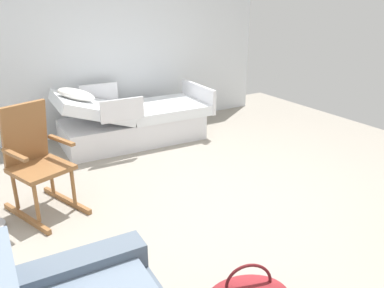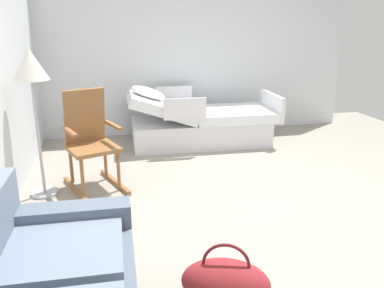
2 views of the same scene
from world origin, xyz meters
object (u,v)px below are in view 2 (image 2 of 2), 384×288
at_px(hospital_bed, 200,124).
at_px(duffel_bag, 226,283).
at_px(rocking_chair, 90,142).
at_px(floor_lamp, 31,75).

xyz_separation_m(hospital_bed, duffel_bag, (-3.43, 0.67, -0.14)).
relative_size(rocking_chair, duffel_bag, 1.64).
bearing_deg(hospital_bed, rocking_chair, 130.97).
bearing_deg(floor_lamp, hospital_bed, -54.56).
bearing_deg(floor_lamp, rocking_chair, -77.13).
relative_size(rocking_chair, floor_lamp, 0.71).
distance_m(floor_lamp, duffel_bag, 2.64).
bearing_deg(hospital_bed, duffel_bag, 168.99).
xyz_separation_m(rocking_chair, floor_lamp, (-0.11, 0.49, 0.72)).
bearing_deg(duffel_bag, hospital_bed, -11.01).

